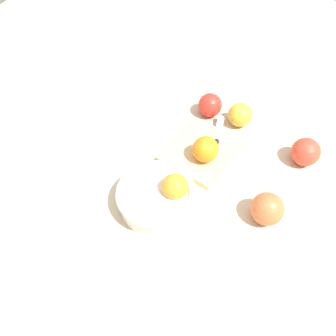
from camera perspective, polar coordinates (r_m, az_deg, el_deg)
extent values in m
plane|color=beige|center=(0.92, 7.26, -3.02)|extent=(2.40, 2.40, 0.00)
cylinder|color=white|center=(0.86, -1.93, -5.08)|extent=(0.18, 0.18, 0.05)
torus|color=white|center=(0.84, -1.98, -4.04)|extent=(0.20, 0.20, 0.02)
sphere|color=orange|center=(0.83, 1.14, -3.08)|extent=(0.07, 0.07, 0.07)
cube|color=#DBB77F|center=(0.98, 5.49, 2.78)|extent=(0.23, 0.20, 0.02)
sphere|color=orange|center=(0.93, 6.18, 3.08)|extent=(0.07, 0.07, 0.07)
cube|color=silver|center=(1.04, 8.40, 6.47)|extent=(0.11, 0.04, 0.00)
cylinder|color=black|center=(0.98, 7.86, 3.60)|extent=(0.05, 0.02, 0.01)
sphere|color=gold|center=(1.07, 11.80, 8.56)|extent=(0.07, 0.07, 0.07)
sphere|color=#CC6638|center=(0.86, 16.01, -6.48)|extent=(0.08, 0.08, 0.08)
sphere|color=#D6422D|center=(1.01, 21.70, 2.48)|extent=(0.08, 0.08, 0.08)
sphere|color=red|center=(1.08, 6.93, 10.23)|extent=(0.07, 0.07, 0.07)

